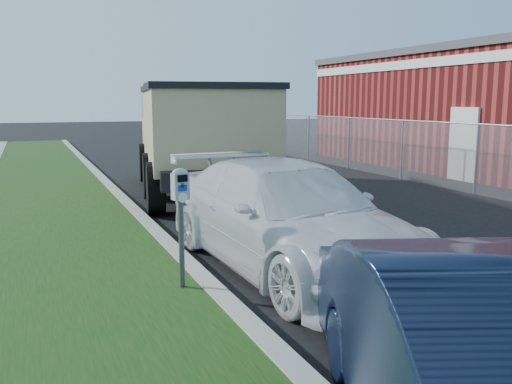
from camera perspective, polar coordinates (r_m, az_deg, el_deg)
name	(u,v)px	position (r m, az deg, el deg)	size (l,w,h in m)	color
ground	(369,262)	(8.30, 11.76, -7.25)	(120.00, 120.00, 0.00)	black
chainlink_fence	(403,138)	(17.19, 15.17, 5.51)	(0.06, 30.06, 30.00)	slate
parking_meter	(181,202)	(6.50, -7.95, -1.02)	(0.22, 0.17, 1.45)	#3F4247
white_wagon	(288,216)	(7.75, 3.34, -2.51)	(2.12, 5.21, 1.51)	silver
navy_sedan	(489,376)	(3.83, 23.34, -17.39)	(1.45, 4.15, 1.37)	black
dump_truck	(198,130)	(14.51, -6.17, 6.50)	(3.91, 7.68, 2.87)	black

